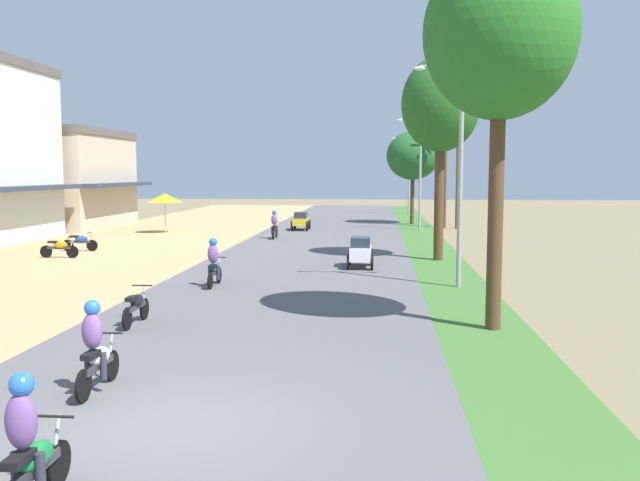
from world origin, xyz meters
name	(u,v)px	position (x,y,z in m)	size (l,w,h in m)	color
ground_plane	(174,430)	(0.00, 0.00, 0.00)	(180.00, 180.00, 0.00)	#7A6B4C
road_strip	(174,427)	(0.00, 0.00, 0.04)	(9.00, 140.00, 0.08)	#565659
median_strip	(555,441)	(5.70, 0.00, 0.03)	(2.40, 140.00, 0.06)	#3D6B2D
shophouse_far	(51,179)	(-19.98, 36.62, 3.46)	(10.11, 10.48, 6.90)	#C6B299
parked_motorbike_fourth	(60,247)	(-11.32, 19.78, 0.55)	(1.80, 0.54, 0.94)	black
parked_motorbike_fifth	(80,241)	(-11.56, 22.48, 0.55)	(1.80, 0.54, 0.94)	black
vendor_umbrella	(165,198)	(-10.53, 32.71, 2.31)	(2.20, 2.20, 2.52)	#99999E
median_tree_nearest	(500,35)	(5.94, 7.07, 7.17)	(3.66, 3.66, 9.22)	#4C351E
median_tree_second	(441,106)	(5.72, 20.53, 6.80)	(3.41, 3.41, 8.90)	#4C351E
median_tree_third	(413,156)	(5.56, 41.70, 5.15)	(3.91, 3.91, 6.90)	#4C351E
streetlamp_near	(461,158)	(5.80, 13.36, 4.40)	(3.16, 0.20, 7.51)	gray
streetlamp_mid	(420,165)	(5.80, 36.19, 4.41)	(3.16, 0.20, 7.52)	gray
streetlamp_far	(409,169)	(5.80, 53.61, 4.23)	(3.16, 0.20, 7.17)	gray
utility_pole_near	(446,162)	(7.71, 38.88, 4.64)	(1.80, 0.20, 8.90)	brown
utility_pole_far	(458,164)	(8.50, 38.53, 4.52)	(1.80, 0.20, 8.65)	brown
car_hatchback_white	(361,251)	(2.37, 17.71, 0.75)	(1.04, 2.00, 1.23)	silver
car_sedan_yellow	(301,220)	(-2.11, 35.50, 0.74)	(1.10, 2.26, 1.19)	gold
motorbike_foreground_rider	(29,447)	(-0.80, -2.79, 0.86)	(0.54, 1.80, 1.66)	black
motorbike_ahead_second	(96,349)	(-1.81, 1.43, 0.86)	(0.54, 1.80, 1.66)	black
motorbike_ahead_third	(136,305)	(-3.01, 6.73, 0.57)	(0.54, 1.80, 0.94)	black
motorbike_ahead_fourth	(214,264)	(-2.44, 12.61, 0.86)	(0.54, 1.80, 1.66)	black
motorbike_ahead_fifth	(275,225)	(-2.96, 29.46, 0.86)	(0.54, 1.80, 1.66)	black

